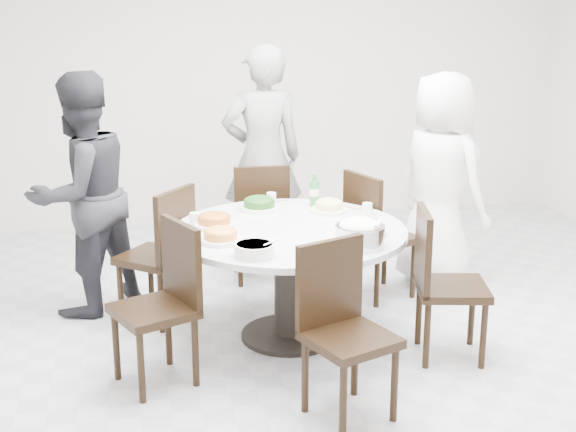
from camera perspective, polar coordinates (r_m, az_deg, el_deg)
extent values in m
cube|color=#BCBCC1|center=(5.30, 4.02, -9.00)|extent=(6.00, 6.00, 0.01)
cube|color=silver|center=(7.77, -1.91, 9.85)|extent=(6.00, 0.01, 2.80)
cylinder|color=silver|center=(5.23, 0.11, -4.84)|extent=(1.50, 1.50, 0.75)
cube|color=black|center=(5.95, 6.69, -1.31)|extent=(0.54, 0.54, 0.95)
cube|color=black|center=(6.26, -2.07, -0.33)|extent=(0.44, 0.44, 0.95)
cube|color=black|center=(5.56, -9.51, -2.69)|extent=(0.59, 0.59, 0.95)
cube|color=black|center=(4.67, -9.56, -6.39)|extent=(0.55, 0.55, 0.95)
cube|color=black|center=(4.27, 4.45, -8.44)|extent=(0.54, 0.54, 0.95)
cube|color=black|center=(5.04, 11.61, -4.81)|extent=(0.50, 0.50, 0.95)
imported|color=white|center=(6.14, 10.78, 2.42)|extent=(0.83, 0.95, 1.65)
imported|color=black|center=(6.48, -1.83, 4.18)|extent=(0.68, 0.47, 1.81)
imported|color=black|center=(5.72, -14.45, 1.45)|extent=(1.05, 1.01, 1.70)
cylinder|color=white|center=(5.54, -2.05, 0.81)|extent=(0.28, 0.28, 0.07)
cylinder|color=white|center=(5.49, 2.93, 0.63)|extent=(0.24, 0.24, 0.07)
cylinder|color=white|center=(5.17, -5.24, -0.37)|extent=(0.27, 0.27, 0.07)
cylinder|color=white|center=(5.02, 5.53, -0.89)|extent=(0.27, 0.27, 0.07)
cylinder|color=white|center=(4.85, -4.81, -1.47)|extent=(0.26, 0.26, 0.07)
cylinder|color=silver|center=(4.77, 5.13, -1.41)|extent=(0.30, 0.30, 0.13)
cylinder|color=white|center=(4.60, -2.40, -2.41)|extent=(0.24, 0.24, 0.07)
cylinder|color=#2F773A|center=(5.61, 1.89, 1.87)|extent=(0.07, 0.07, 0.23)
cylinder|color=white|center=(5.67, -1.34, 1.22)|extent=(0.07, 0.07, 0.08)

